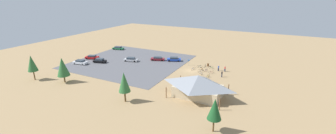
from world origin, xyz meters
TOP-DOWN VIEW (x-y plane):
  - ground at (0.00, 0.00)m, footprint 160.00×160.00m
  - parking_lot_asphalt at (22.06, 0.75)m, footprint 35.56×34.25m
  - bike_pavilion at (-7.60, 15.55)m, footprint 12.47×8.32m
  - trash_bin at (-3.26, -6.56)m, footprint 0.60×0.60m
  - lot_sign at (2.55, -4.24)m, footprint 0.56×0.08m
  - pine_far_west at (-14.58, 27.19)m, footprint 2.45×2.45m
  - pine_midwest at (5.67, 25.20)m, footprint 2.57×2.57m
  - pine_west at (35.60, 26.22)m, footprint 2.56×2.56m
  - pine_mideast at (26.80, 23.69)m, footprint 3.17×3.17m
  - bicycle_green_yard_left at (-4.94, -4.51)m, footprint 1.76×0.48m
  - bicycle_red_lone_east at (-6.19, -0.46)m, footprint 1.28×1.36m
  - bicycle_white_trailside at (-3.60, 1.66)m, footprint 1.38×0.99m
  - bicycle_purple_front_row at (-4.22, -1.37)m, footprint 0.66×1.60m
  - bicycle_teal_by_bin at (-1.19, -4.11)m, footprint 1.61×0.70m
  - bicycle_orange_near_sign at (-2.61, -2.05)m, footprint 1.29×1.11m
  - bicycle_yellow_yard_front at (-6.25, 2.96)m, footprint 0.51×1.64m
  - bicycle_silver_edge_south at (-2.93, -0.24)m, footprint 1.60×0.80m
  - bicycle_blue_back_row at (-0.30, -0.93)m, footprint 0.63×1.63m
  - bicycle_black_near_porch at (-2.76, -5.07)m, footprint 0.48×1.69m
  - car_green_second_row at (36.69, -10.58)m, footprint 4.90×2.74m
  - car_red_front_row at (36.28, 4.48)m, footprint 4.95×3.41m
  - car_white_back_corner at (35.29, 10.70)m, footprint 5.00×2.66m
  - car_black_far_end at (30.65, 6.56)m, footprint 4.61×2.84m
  - car_silver_mid_lot at (22.10, 0.54)m, footprint 5.09×2.98m
  - car_blue_end_stall at (8.90, -6.45)m, footprint 5.03×3.46m
  - car_maroon_near_entry at (14.31, -4.55)m, footprint 5.10×3.21m
  - visitor_at_bikes at (-9.59, 0.96)m, footprint 0.36×0.39m
  - visitor_by_pavilion at (-9.30, -4.00)m, footprint 0.39×0.36m
  - visitor_near_lot at (-7.40, -3.69)m, footprint 0.40×0.38m

SIDE VIEW (x-z plane):
  - ground at x=0.00m, z-range 0.00..0.00m
  - parking_lot_asphalt at x=22.06m, z-range 0.00..0.05m
  - bicycle_orange_near_sign at x=-2.61m, z-range -0.04..0.77m
  - bicycle_white_trailside at x=-3.60m, z-range -0.02..0.75m
  - bicycle_black_near_porch at x=-2.76m, z-range -0.06..0.79m
  - bicycle_yellow_yard_front at x=-6.25m, z-range -0.05..0.78m
  - bicycle_teal_by_bin at x=-1.19m, z-range -0.02..0.76m
  - bicycle_green_yard_left at x=-4.94m, z-range -0.04..0.78m
  - bicycle_blue_back_row at x=-0.30m, z-range -0.04..0.79m
  - bicycle_purple_front_row at x=-4.22m, z-range -0.05..0.81m
  - bicycle_silver_edge_south at x=-2.93m, z-range -0.04..0.81m
  - bicycle_red_lone_east at x=-6.19m, z-range -0.03..0.81m
  - trash_bin at x=-3.26m, z-range 0.00..0.90m
  - car_green_second_row at x=36.69m, z-range 0.05..1.35m
  - car_maroon_near_entry at x=14.31m, z-range 0.05..1.37m
  - car_red_front_row at x=36.28m, z-range 0.06..1.41m
  - car_silver_mid_lot at x=22.10m, z-range 0.04..1.44m
  - car_white_back_corner at x=35.29m, z-range 0.05..1.48m
  - car_black_far_end at x=30.65m, z-range 0.04..1.49m
  - car_blue_end_stall at x=8.90m, z-range 0.04..1.50m
  - visitor_by_pavilion at x=-9.30m, z-range 0.04..1.76m
  - visitor_at_bikes at x=-9.59m, z-range 0.05..1.86m
  - visitor_near_lot at x=-7.40m, z-range 0.05..1.88m
  - lot_sign at x=2.55m, z-range 0.31..2.51m
  - bike_pavilion at x=-7.60m, z-range 0.29..5.45m
  - pine_mideast at x=26.80m, z-range 0.93..7.73m
  - pine_far_west at x=-14.58m, z-range 1.22..7.45m
  - pine_midwest at x=5.67m, z-range 1.17..7.99m
  - pine_west at x=35.60m, z-range 1.26..8.19m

